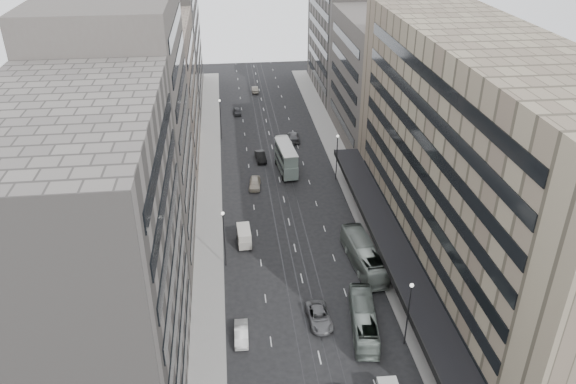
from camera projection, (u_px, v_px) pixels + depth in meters
name	position (u px, v px, depth m)	size (l,w,h in m)	color
ground	(311.00, 320.00, 65.70)	(220.00, 220.00, 0.00)	black
sidewalk_right	(346.00, 172.00, 99.57)	(4.00, 125.00, 0.15)	gray
sidewalk_left	(210.00, 179.00, 97.12)	(4.00, 125.00, 0.15)	gray
department_store	(479.00, 166.00, 67.69)	(19.20, 60.00, 30.00)	gray
building_right_mid	(382.00, 80.00, 107.46)	(15.00, 28.00, 24.00)	#504A46
building_right_far	(349.00, 34.00, 132.64)	(15.00, 32.00, 28.00)	slate
building_left_a	(87.00, 270.00, 49.34)	(15.00, 28.00, 30.00)	slate
building_left_b	(126.00, 132.00, 71.91)	(15.00, 26.00, 34.00)	#504A46
building_left_c	(150.00, 96.00, 97.60)	(15.00, 28.00, 25.00)	gray
building_left_d	(164.00, 42.00, 125.65)	(15.00, 38.00, 28.00)	slate
lamp_right_near	(409.00, 307.00, 59.83)	(0.44, 0.44, 8.32)	#262628
lamp_right_far	(337.00, 152.00, 94.70)	(0.44, 0.44, 8.32)	#262628
lamp_left_near	(224.00, 233.00, 72.67)	(0.44, 0.44, 8.32)	#262628
lamp_left_far	(220.00, 115.00, 110.15)	(0.44, 0.44, 8.32)	#262628
bus_near	(364.00, 320.00, 63.54)	(2.51, 10.72, 2.99)	gray
bus_far	(364.00, 255.00, 74.24)	(2.88, 12.31, 3.43)	gray
double_decker	(286.00, 158.00, 98.48)	(3.40, 9.14, 4.90)	slate
panel_van	(244.00, 236.00, 78.92)	(2.12, 4.09, 2.54)	#B4AFA2
sedan_1	(241.00, 334.00, 62.66)	(1.52, 4.36, 1.44)	beige
sedan_2	(319.00, 317.00, 65.06)	(2.54, 5.50, 1.53)	#5D5D60
sedan_4	(255.00, 183.00, 94.25)	(1.86, 4.63, 1.58)	#BFB29E
sedan_5	(261.00, 156.00, 103.57)	(1.64, 4.71, 1.55)	black
sedan_6	(283.00, 140.00, 110.50)	(2.50, 5.41, 1.50)	white
sedan_7	(293.00, 137.00, 111.67)	(2.23, 5.49, 1.59)	#555557
sedan_8	(237.00, 111.00, 124.57)	(1.56, 3.89, 1.32)	#2A2A2C
sedan_9	(255.00, 89.00, 137.99)	(1.49, 4.27, 1.41)	#A29986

